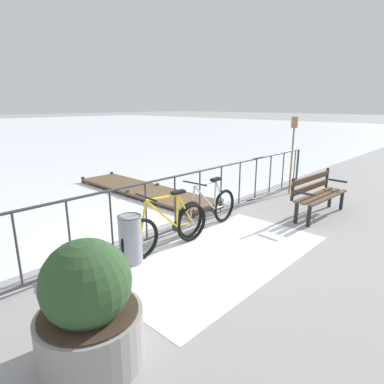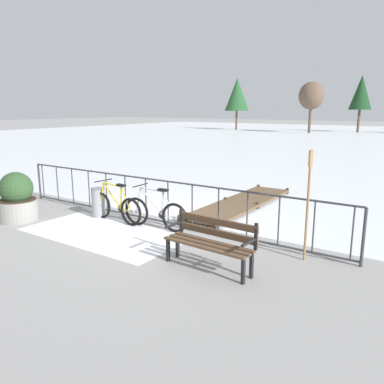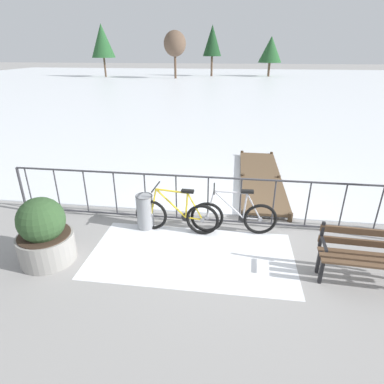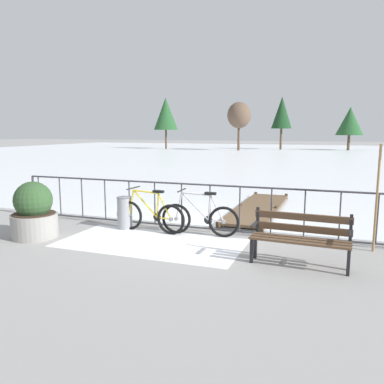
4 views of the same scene
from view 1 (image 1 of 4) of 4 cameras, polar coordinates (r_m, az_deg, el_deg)
name	(u,v)px [view 1 (image 1 of 4)]	position (r m, az deg, el deg)	size (l,w,h in m)	color
ground_plane	(188,227)	(6.21, -0.72, -6.27)	(160.00, 160.00, 0.00)	gray
snow_patch	(221,255)	(5.14, 5.11, -11.09)	(3.65, 1.86, 0.01)	white
railing_fence	(188,199)	(6.03, -0.73, -1.32)	(9.06, 0.06, 1.07)	#38383D
bicycle_near_railing	(168,228)	(5.19, -4.29, -6.37)	(1.71, 0.52, 0.97)	black
bicycle_second	(208,210)	(6.03, 2.89, -3.24)	(1.71, 0.52, 0.97)	black
park_bench	(317,192)	(7.23, 21.20, 0.05)	(1.62, 0.56, 0.89)	brown
planter_with_shrub	(89,310)	(3.16, -17.74, -19.13)	(0.94, 0.94, 1.18)	gray
trash_bin	(130,239)	(4.86, -10.82, -8.11)	(0.35, 0.35, 0.73)	gray
oar_upright	(292,150)	(8.70, 17.27, 7.01)	(0.04, 0.16, 1.98)	#937047
wooden_dock	(143,190)	(8.55, -8.60, 0.42)	(1.10, 4.53, 0.20)	brown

